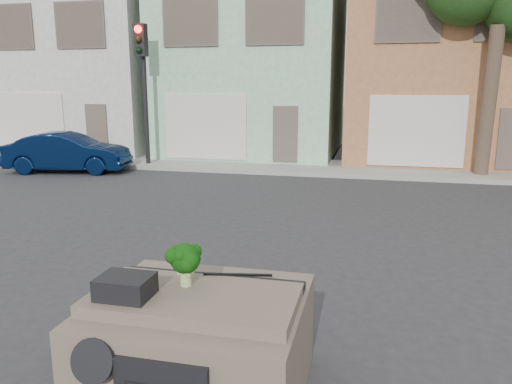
% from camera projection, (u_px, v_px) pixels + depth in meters
% --- Properties ---
extents(ground_plane, '(120.00, 120.00, 0.00)m').
position_uv_depth(ground_plane, '(265.00, 280.00, 7.85)').
color(ground_plane, '#303033').
rests_on(ground_plane, ground).
extents(sidewalk, '(40.00, 3.00, 0.15)m').
position_uv_depth(sidewalk, '(327.00, 168.00, 17.82)').
color(sidewalk, gray).
rests_on(sidewalk, ground).
extents(townhouse_white, '(7.20, 8.20, 7.55)m').
position_uv_depth(townhouse_white, '(102.00, 67.00, 23.30)').
color(townhouse_white, beige).
rests_on(townhouse_white, ground).
extents(townhouse_mint, '(7.20, 8.20, 7.55)m').
position_uv_depth(townhouse_mint, '(258.00, 66.00, 21.62)').
color(townhouse_mint, '#9ECFAA').
rests_on(townhouse_mint, ground).
extents(townhouse_tan, '(7.20, 8.20, 7.55)m').
position_uv_depth(townhouse_tan, '(440.00, 64.00, 19.94)').
color(townhouse_tan, '#AA6C44').
rests_on(townhouse_tan, ground).
extents(navy_sedan, '(4.38, 2.24, 1.38)m').
position_uv_depth(navy_sedan, '(69.00, 172.00, 17.44)').
color(navy_sedan, '#051434').
rests_on(navy_sedan, ground).
extents(traffic_signal, '(0.40, 0.40, 5.10)m').
position_uv_depth(traffic_signal, '(144.00, 97.00, 17.80)').
color(traffic_signal, black).
rests_on(traffic_signal, ground).
extents(tree_near, '(4.40, 4.00, 8.50)m').
position_uv_depth(tree_near, '(495.00, 42.00, 15.14)').
color(tree_near, '#1D3F15').
rests_on(tree_near, ground).
extents(car_dashboard, '(2.00, 1.80, 1.12)m').
position_uv_depth(car_dashboard, '(200.00, 341.00, 4.88)').
color(car_dashboard, '#675A4A').
rests_on(car_dashboard, ground).
extents(instrument_hump, '(0.48, 0.38, 0.20)m').
position_uv_depth(instrument_hump, '(125.00, 286.00, 4.53)').
color(instrument_hump, black).
rests_on(instrument_hump, car_dashboard).
extents(wiper_arm, '(0.69, 0.15, 0.02)m').
position_uv_depth(wiper_arm, '(238.00, 275.00, 5.05)').
color(wiper_arm, black).
rests_on(wiper_arm, car_dashboard).
extents(broccoli, '(0.40, 0.40, 0.43)m').
position_uv_depth(broccoli, '(185.00, 264.00, 4.77)').
color(broccoli, black).
rests_on(broccoli, car_dashboard).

